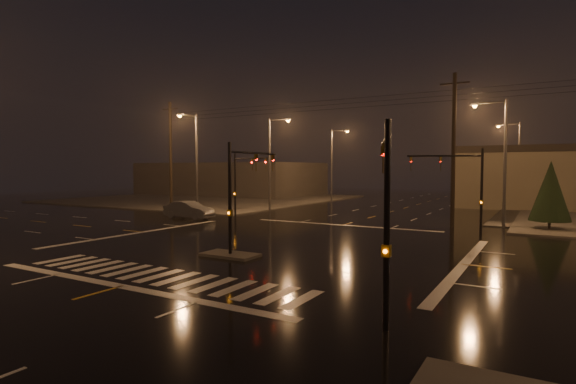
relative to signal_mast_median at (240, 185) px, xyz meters
The scene contains 20 objects.
ground 4.85m from the signal_mast_median, 90.00° to the left, with size 140.00×140.00×0.00m, color black.
sidewalk_nw 44.80m from the signal_mast_median, 132.21° to the left, with size 36.00×36.00×0.12m, color #403D39.
median_island 3.79m from the signal_mast_median, 90.00° to the right, with size 3.00×1.60×0.15m, color #403D39.
crosswalk 7.01m from the signal_mast_median, 90.00° to the right, with size 15.00×2.60×0.01m, color beige.
stop_bar_near 8.77m from the signal_mast_median, 90.00° to the right, with size 16.00×0.50×0.01m, color beige.
stop_bar_far 14.56m from the signal_mast_median, 90.00° to the left, with size 16.00×0.50×0.01m, color beige.
commercial_block 57.07m from the signal_mast_median, 127.83° to the left, with size 30.00×18.00×5.60m, color #3B3734.
signal_mast_median is the anchor object (origin of this frame).
signal_mast_ne 16.27m from the signal_mast_median, 54.28° to the left, with size 4.84×1.86×6.00m.
signal_mast_nw 16.27m from the signal_mast_median, 125.72° to the left, with size 4.84×1.86×6.00m.
signal_mast_se 12.22m from the signal_mast_median, 33.15° to the right, with size 1.55×3.87×6.00m.
streetlight_1 23.94m from the signal_mast_median, 117.96° to the left, with size 2.77×0.32×10.00m.
streetlight_2 38.78m from the signal_mast_median, 106.79° to the left, with size 2.77×0.32×10.00m.
streetlight_3 22.20m from the signal_mast_median, 59.61° to the left, with size 2.77×0.32×10.00m.
streetlight_4 40.69m from the signal_mast_median, 74.03° to the left, with size 2.77×0.32×10.00m.
streetlight_5 21.53m from the signal_mast_median, 138.30° to the left, with size 0.32×2.77×10.00m.
utility_pole_0 27.95m from the signal_mast_median, 142.19° to the left, with size 2.20×0.32×12.00m.
utility_pole_1 19.00m from the signal_mast_median, 64.89° to the left, with size 2.20×0.32×12.00m.
conifer_0 24.08m from the signal_mast_median, 52.65° to the left, with size 2.89×2.89×5.21m.
car_crossing 18.41m from the signal_mast_median, 141.22° to the left, with size 1.71×4.89×1.61m, color slate.
Camera 1 is at (14.38, -22.77, 4.62)m, focal length 28.00 mm.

